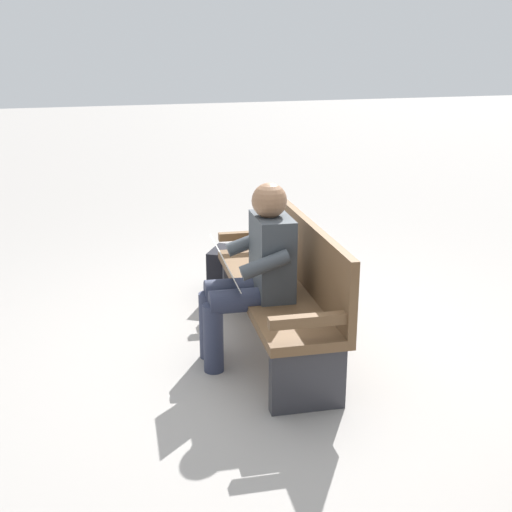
{
  "coord_description": "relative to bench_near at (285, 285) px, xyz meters",
  "views": [
    {
      "loc": [
        -3.84,
        1.4,
        1.97
      ],
      "look_at": [
        -0.06,
        0.15,
        0.7
      ],
      "focal_mm": 46.07,
      "sensor_mm": 36.0,
      "label": 1
    }
  ],
  "objects": [
    {
      "name": "backpack",
      "position": [
        1.11,
        0.09,
        -0.27
      ],
      "size": [
        0.4,
        0.37,
        0.39
      ],
      "rotation": [
        0.0,
        0.0,
        2.56
      ],
      "color": "black",
      "rests_on": "ground"
    },
    {
      "name": "bench_near",
      "position": [
        0.0,
        0.0,
        0.0
      ],
      "size": [
        1.84,
        0.67,
        0.9
      ],
      "rotation": [
        0.0,
        0.0,
        -0.11
      ],
      "color": "brown",
      "rests_on": "ground"
    },
    {
      "name": "person_seated",
      "position": [
        -0.1,
        0.25,
        0.17
      ],
      "size": [
        0.6,
        0.6,
        1.18
      ],
      "rotation": [
        0.0,
        0.0,
        -0.11
      ],
      "color": "#33383D",
      "rests_on": "ground"
    },
    {
      "name": "ground_plane",
      "position": [
        0.01,
        0.07,
        -0.46
      ],
      "size": [
        40.0,
        40.0,
        0.0
      ],
      "primitive_type": "plane",
      "color": "gray"
    }
  ]
}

